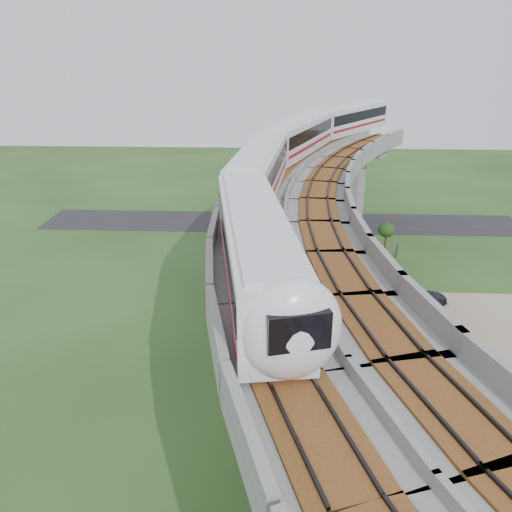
{
  "coord_description": "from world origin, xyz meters",
  "views": [
    {
      "loc": [
        -0.55,
        -30.14,
        20.76
      ],
      "look_at": [
        -1.94,
        1.16,
        7.5
      ],
      "focal_mm": 35.0,
      "sensor_mm": 36.0,
      "label": 1
    }
  ],
  "objects_px": {
    "car_red": "(508,414)",
    "car_dark": "(423,299)",
    "car_white": "(489,482)",
    "metro_train": "(304,153)"
  },
  "relations": [
    {
      "from": "car_red",
      "to": "car_dark",
      "type": "bearing_deg",
      "value": 174.41
    },
    {
      "from": "car_red",
      "to": "car_dark",
      "type": "relative_size",
      "value": 0.73
    },
    {
      "from": "metro_train",
      "to": "car_white",
      "type": "bearing_deg",
      "value": -70.35
    },
    {
      "from": "car_white",
      "to": "car_dark",
      "type": "bearing_deg",
      "value": 60.55
    },
    {
      "from": "car_red",
      "to": "car_dark",
      "type": "xyz_separation_m",
      "value": [
        -1.25,
        14.27,
        0.12
      ]
    },
    {
      "from": "car_red",
      "to": "car_dark",
      "type": "height_order",
      "value": "car_dark"
    },
    {
      "from": "car_red",
      "to": "car_white",
      "type": "bearing_deg",
      "value": -41.24
    },
    {
      "from": "metro_train",
      "to": "car_red",
      "type": "relative_size",
      "value": 17.5
    },
    {
      "from": "car_white",
      "to": "car_dark",
      "type": "height_order",
      "value": "car_white"
    },
    {
      "from": "metro_train",
      "to": "car_red",
      "type": "xyz_separation_m",
      "value": [
        11.63,
        -18.56,
        -11.7
      ]
    }
  ]
}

